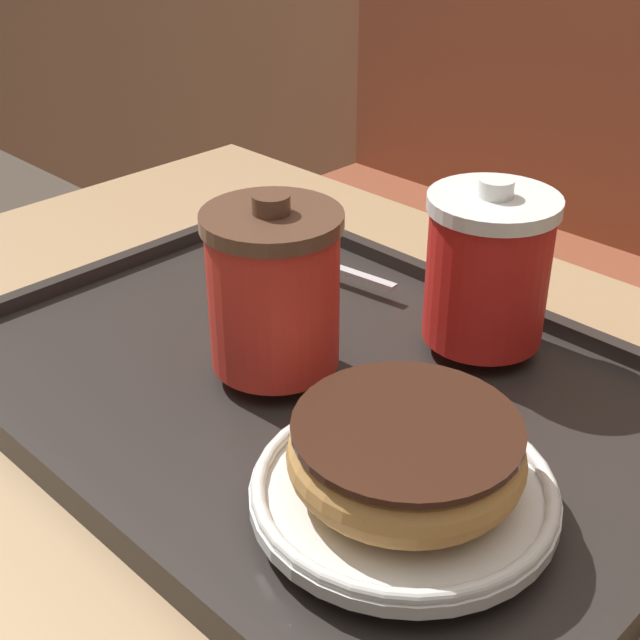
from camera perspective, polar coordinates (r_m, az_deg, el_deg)
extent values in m
cube|color=brown|center=(1.54, 18.43, -6.13)|extent=(1.43, 0.44, 0.45)
cube|color=tan|center=(0.60, 1.63, -8.17)|extent=(0.99, 0.64, 0.03)
cube|color=#282321|center=(0.61, 0.00, -4.74)|extent=(0.51, 0.36, 0.01)
cube|color=#282321|center=(0.52, -14.13, -11.31)|extent=(0.51, 0.01, 0.01)
cube|color=#282321|center=(0.72, 9.92, 1.74)|extent=(0.51, 0.01, 0.01)
cube|color=#282321|center=(0.78, -13.10, 3.45)|extent=(0.01, 0.36, 0.01)
cylinder|color=red|center=(0.59, -2.98, 1.51)|extent=(0.09, 0.09, 0.10)
cylinder|color=brown|center=(0.56, -3.12, 6.39)|extent=(0.09, 0.09, 0.01)
cylinder|color=brown|center=(0.56, -3.15, 7.44)|extent=(0.02, 0.02, 0.01)
cylinder|color=red|center=(0.63, 10.64, 2.85)|extent=(0.09, 0.09, 0.10)
cylinder|color=white|center=(0.61, 11.10, 7.34)|extent=(0.09, 0.09, 0.01)
cylinder|color=white|center=(0.60, 11.20, 8.30)|extent=(0.02, 0.02, 0.01)
cylinder|color=white|center=(0.50, 5.36, -11.01)|extent=(0.17, 0.17, 0.01)
torus|color=white|center=(0.49, 5.39, -10.48)|extent=(0.17, 0.17, 0.01)
torus|color=tan|center=(0.48, 5.51, -8.56)|extent=(0.13, 0.13, 0.03)
cylinder|color=#381E14|center=(0.47, 5.62, -6.84)|extent=(0.12, 0.12, 0.00)
ellipsoid|color=silver|center=(0.78, -3.71, 5.17)|extent=(0.04, 0.03, 0.01)
cube|color=silver|center=(0.73, 0.89, 3.40)|extent=(0.12, 0.02, 0.00)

